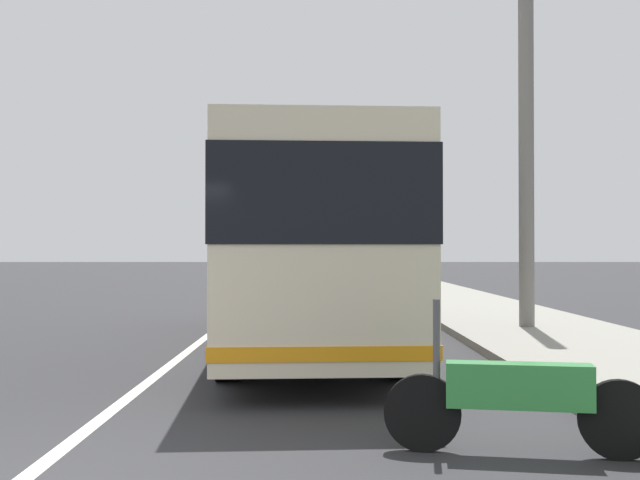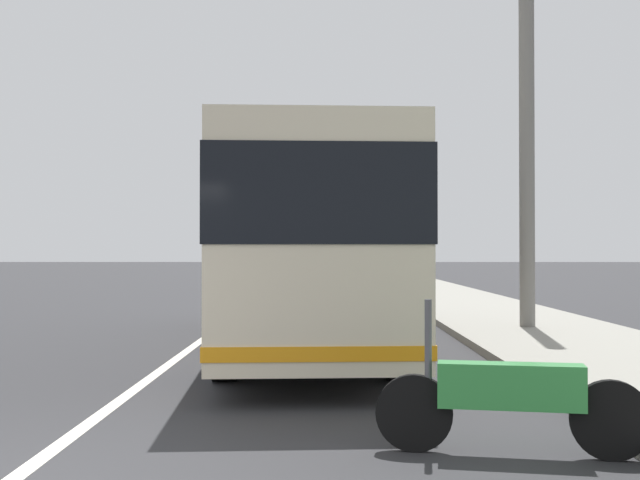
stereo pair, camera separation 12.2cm
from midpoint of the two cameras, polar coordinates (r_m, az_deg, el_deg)
sidewalk_curb at (r=15.93m, az=15.87°, el=-6.55°), size 110.00×3.60×0.14m
lane_divider_line at (r=15.48m, az=-8.50°, el=-6.99°), size 110.00×0.16×0.01m
coach_bus at (r=13.60m, az=-1.45°, el=-0.06°), size 11.21×3.11×3.20m
motorcycle_mid_row at (r=6.66m, az=13.79°, el=-11.12°), size 0.46×2.19×1.27m
car_side_street at (r=32.20m, az=-1.14°, el=-2.58°), size 4.78×2.15×1.40m
car_behind_bus at (r=43.78m, az=-0.93°, el=-2.05°), size 4.22×2.06×1.51m
utility_pole at (r=16.43m, az=14.70°, el=6.34°), size 0.31×0.31×7.42m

